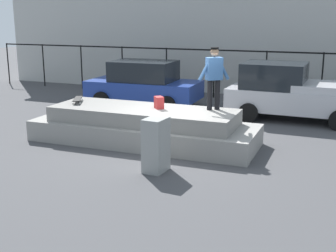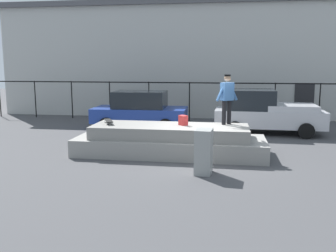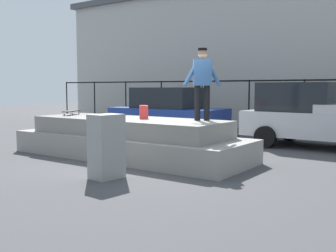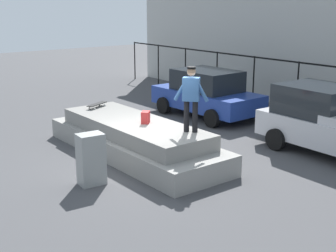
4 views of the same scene
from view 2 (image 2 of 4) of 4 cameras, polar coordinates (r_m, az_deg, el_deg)
ground_plane at (r=12.29m, az=4.84°, el=-4.62°), size 60.00×60.00×0.00m
concrete_ledge at (r=12.41m, az=0.30°, el=-2.34°), size 6.29×2.12×0.98m
skateboarder at (r=12.55m, az=9.06°, el=4.59°), size 0.76×0.64×1.67m
skateboard at (r=12.81m, az=-9.11°, el=0.81°), size 0.53×0.83×0.12m
backpack at (r=12.32m, az=2.34°, el=0.88°), size 0.34×0.34×0.33m
car_blue_sedan_near at (r=17.30m, az=-4.31°, el=2.49°), size 4.34×2.28×1.75m
car_silver_pickup_mid at (r=16.64m, az=14.71°, el=2.11°), size 4.62×2.27×1.90m
utility_box at (r=10.24m, az=5.50°, el=-3.94°), size 0.50×0.64×1.24m
fence_row at (r=19.53m, az=6.51°, el=4.83°), size 24.06×0.06×2.06m
warehouse_building at (r=24.48m, az=7.12°, el=10.05°), size 25.05×8.32×6.48m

